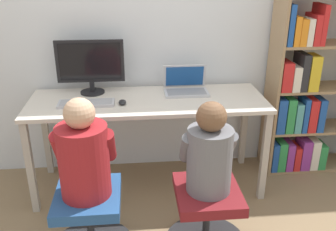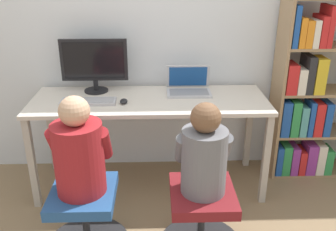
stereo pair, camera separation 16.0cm
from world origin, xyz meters
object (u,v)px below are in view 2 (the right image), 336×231
object	(u,v)px
desktop_monitor	(94,64)
office_chair_left	(86,219)
laptop	(189,87)
person_at_monitor	(79,152)
office_chair_right	(201,219)
person_at_laptop	(204,154)
bookshelf	(312,100)
keyboard	(88,101)

from	to	relation	value
desktop_monitor	office_chair_left	distance (m)	1.23
laptop	person_at_monitor	size ratio (longest dim) A/B	0.56
desktop_monitor	person_at_monitor	xyz separation A→B (m)	(0.03, -0.95, -0.29)
desktop_monitor	office_chair_right	world-z (taller)	desktop_monitor
desktop_monitor	laptop	bearing A→B (deg)	-4.57
office_chair_left	office_chair_right	size ratio (longest dim) A/B	1.00
laptop	office_chair_right	distance (m)	1.10
laptop	person_at_laptop	size ratio (longest dim) A/B	0.60
office_chair_right	person_at_monitor	world-z (taller)	person_at_monitor
person_at_laptop	bookshelf	xyz separation A→B (m)	(1.03, 0.93, -0.01)
person_at_laptop	desktop_monitor	bearing A→B (deg)	128.64
keyboard	office_chair_right	world-z (taller)	keyboard
keyboard	bookshelf	bearing A→B (deg)	6.89
office_chair_left	person_at_laptop	xyz separation A→B (m)	(0.76, -0.02, 0.48)
desktop_monitor	person_at_monitor	size ratio (longest dim) A/B	0.86
office_chair_right	desktop_monitor	bearing A→B (deg)	128.52
laptop	office_chair_left	distance (m)	1.30
office_chair_right	bookshelf	size ratio (longest dim) A/B	0.36
laptop	office_chair_right	world-z (taller)	laptop
desktop_monitor	office_chair_right	distance (m)	1.48
person_at_monitor	bookshelf	bearing A→B (deg)	26.97
laptop	bookshelf	distance (m)	1.06
keyboard	person_at_monitor	distance (m)	0.69
keyboard	person_at_monitor	xyz separation A→B (m)	(0.05, -0.69, -0.07)
office_chair_left	bookshelf	world-z (taller)	bookshelf
bookshelf	keyboard	bearing A→B (deg)	-173.11
desktop_monitor	laptop	distance (m)	0.79
person_at_laptop	bookshelf	world-z (taller)	bookshelf
laptop	person_at_monitor	distance (m)	1.16
office_chair_right	person_at_laptop	size ratio (longest dim) A/B	0.93
person_at_monitor	person_at_laptop	xyz separation A→B (m)	(0.76, -0.03, -0.01)
office_chair_left	office_chair_right	distance (m)	0.76
laptop	office_chair_left	world-z (taller)	laptop
desktop_monitor	person_at_laptop	bearing A→B (deg)	-51.36
laptop	keyboard	size ratio (longest dim) A/B	0.85
bookshelf	office_chair_right	bearing A→B (deg)	-137.61
desktop_monitor	laptop	size ratio (longest dim) A/B	1.51
person_at_monitor	keyboard	bearing A→B (deg)	94.09
laptop	desktop_monitor	bearing A→B (deg)	175.43
office_chair_right	bookshelf	xyz separation A→B (m)	(1.03, 0.94, 0.46)
keyboard	laptop	bearing A→B (deg)	14.64
keyboard	office_chair_left	distance (m)	0.89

